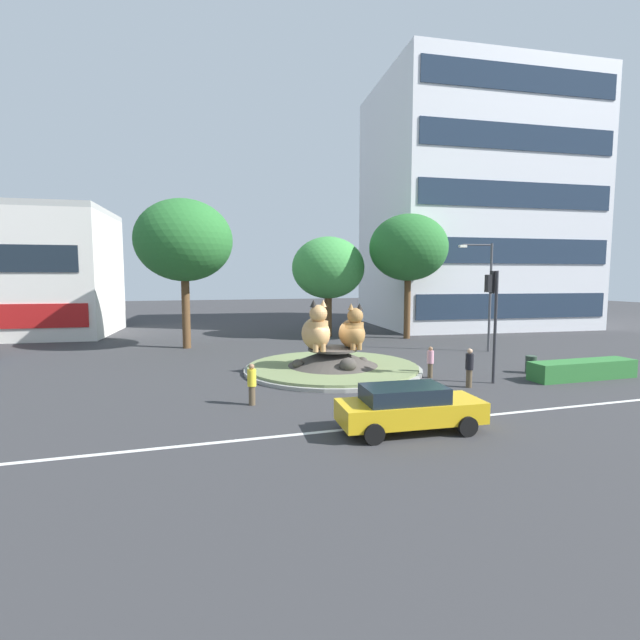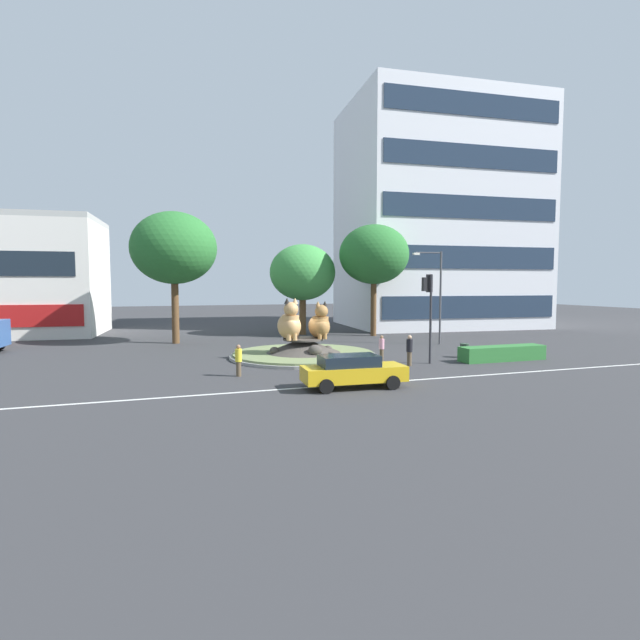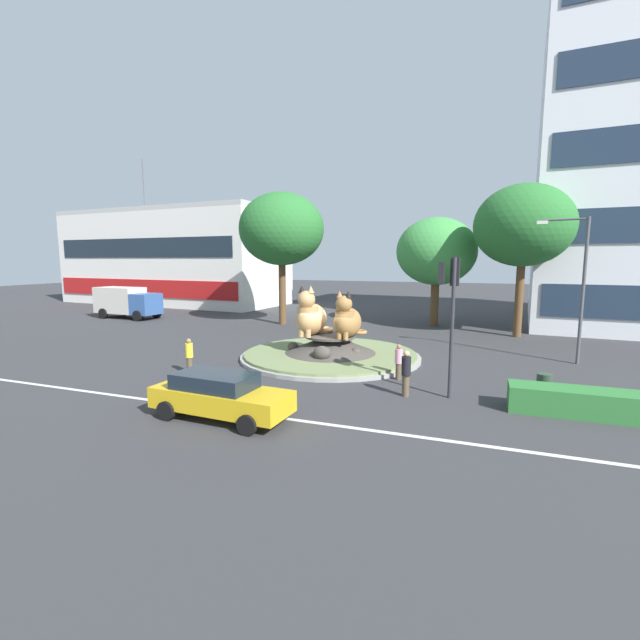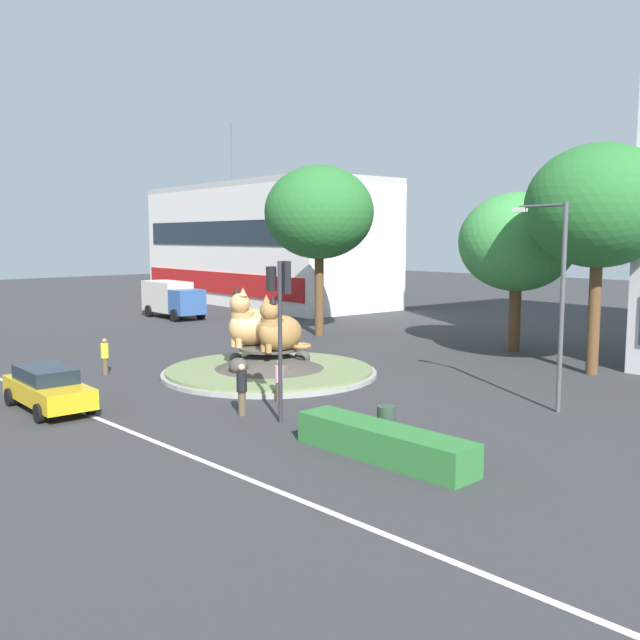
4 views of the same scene
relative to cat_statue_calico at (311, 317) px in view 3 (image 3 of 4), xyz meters
name	(u,v)px [view 3 (image 3 of 4)]	position (x,y,z in m)	size (l,w,h in m)	color
ground_plane	(330,358)	(0.99, 0.30, -2.19)	(160.00, 160.00, 0.00)	#333335
lane_centreline	(245,413)	(0.99, -8.62, -2.18)	(112.00, 0.20, 0.01)	silver
roundabout_island	(330,350)	(0.99, 0.29, -1.75)	(9.43, 9.43, 1.23)	gray
cat_statue_calico	(311,317)	(0.00, 0.00, 0.00)	(1.79, 2.66, 2.63)	tan
cat_statue_tabby	(347,320)	(1.99, -0.01, -0.08)	(1.56, 2.38, 2.41)	#9E703D
traffic_light_mast	(451,296)	(7.30, -4.41, 1.66)	(0.73, 0.51, 5.26)	#2D2D33
shophouse_block	(174,257)	(-26.07, 22.01, 3.20)	(27.14, 12.27, 16.40)	silver
clipped_hedge_strip	(601,404)	(12.20, -4.93, -1.74)	(5.62, 1.20, 0.90)	#2D7033
broadleaf_tree_behind_island	(524,226)	(10.72, 10.71, 5.15)	(6.27, 6.27, 10.03)	brown
second_tree_near_tower	(436,252)	(4.95, 13.87, 3.57)	(6.08, 6.08, 8.37)	brown
third_tree_left	(282,229)	(-6.54, 10.50, 5.30)	(6.64, 6.64, 10.34)	brown
streetlight_arm	(578,279)	(12.74, 3.37, 2.02)	(2.29, 0.58, 7.21)	#4C4C51
pedestrian_pink_shirt	(399,361)	(5.12, -2.65, -1.36)	(0.32, 0.32, 1.56)	brown
pedestrian_black_shirt	(406,372)	(5.80, -4.88, -1.24)	(0.35, 0.35, 1.78)	brown
pedestrian_yellow_shirt	(189,355)	(-4.00, -4.93, -1.33)	(0.34, 0.34, 1.63)	brown
sedan_on_far_lane	(220,395)	(0.46, -9.31, -1.39)	(4.76, 2.14, 1.50)	gold
delivery_box_truck	(127,301)	(-20.99, 9.03, -0.70)	(6.21, 2.75, 2.71)	#335693
litter_bin	(544,385)	(10.74, -3.13, -1.74)	(0.56, 0.56, 0.90)	#2D4233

